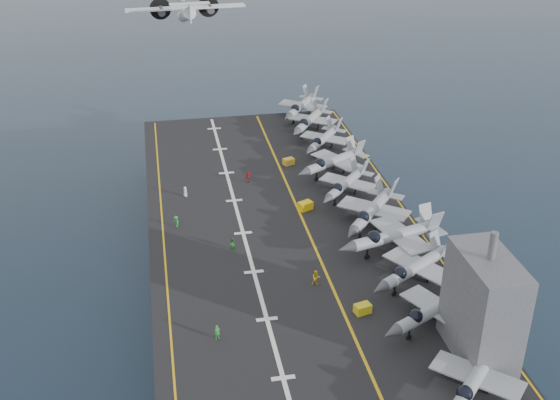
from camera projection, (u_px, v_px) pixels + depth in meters
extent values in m
plane|color=#142135|center=(285.00, 290.00, 103.70)|extent=(500.00, 500.00, 0.00)
cube|color=#56595E|center=(285.00, 262.00, 101.39)|extent=(36.00, 90.00, 10.00)
cube|color=black|center=(285.00, 230.00, 98.99)|extent=(38.00, 92.00, 0.40)
cube|color=gold|center=(306.00, 227.00, 99.37)|extent=(0.35, 90.00, 0.02)
cube|color=silver|center=(243.00, 233.00, 97.91)|extent=(0.50, 90.00, 0.02)
cube|color=gold|center=(164.00, 240.00, 96.13)|extent=(0.25, 90.00, 0.02)
cube|color=gold|center=(410.00, 217.00, 101.89)|extent=(0.25, 90.00, 0.02)
imported|color=#268C33|center=(217.00, 332.00, 76.98)|extent=(1.24, 1.04, 1.75)
imported|color=#208223|center=(232.00, 244.00, 93.71)|extent=(1.21, 1.09, 1.69)
imported|color=#268C33|center=(176.00, 221.00, 99.13)|extent=(1.10, 1.23, 1.71)
imported|color=#B21919|center=(248.00, 177.00, 111.81)|extent=(1.30, 0.99, 1.95)
imported|color=white|center=(185.00, 192.00, 107.52)|extent=(1.10, 1.17, 1.62)
imported|color=yellow|center=(316.00, 278.00, 86.19)|extent=(1.27, 0.87, 2.06)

